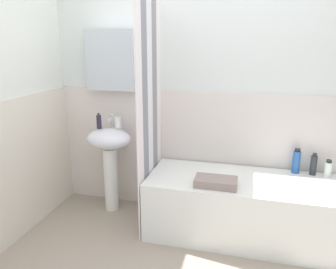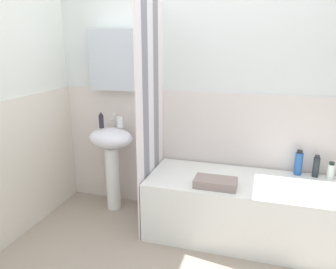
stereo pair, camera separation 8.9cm
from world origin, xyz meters
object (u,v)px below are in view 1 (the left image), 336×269
toothbrush_cup (118,122)px  lotion_bottle (314,165)px  soap_dispenser (99,121)px  shampoo_bottle (296,161)px  towel_folded (216,182)px  bathtub (241,207)px  conditioner_bottle (328,169)px  sink (110,151)px

toothbrush_cup → lotion_bottle: size_ratio=0.54×
soap_dispenser → lotion_bottle: 1.99m
shampoo_bottle → towel_folded: 0.80m
lotion_bottle → towel_folded: lotion_bottle is taller
bathtub → conditioner_bottle: conditioner_bottle is taller
sink → shampoo_bottle: (1.73, 0.13, 0.01)m
conditioner_bottle → shampoo_bottle: bearing=174.6°
soap_dispenser → bathtub: 1.52m
conditioner_bottle → lotion_bottle: (-0.12, 0.01, 0.02)m
soap_dispenser → towel_folded: (1.16, -0.32, -0.36)m
toothbrush_cup → soap_dispenser: bearing=-158.1°
conditioner_bottle → shampoo_bottle: 0.26m
soap_dispenser → conditioner_bottle: bearing=3.3°
toothbrush_cup → sink: bearing=-143.4°
toothbrush_cup → towel_folded: 1.12m
shampoo_bottle → bathtub: bearing=-148.0°
sink → shampoo_bottle: bearing=4.4°
sink → lotion_bottle: sink is taller
sink → soap_dispenser: (-0.09, -0.01, 0.29)m
soap_dispenser → conditioner_bottle: 2.10m
lotion_bottle → towel_folded: 0.91m
soap_dispenser → toothbrush_cup: 0.18m
toothbrush_cup → lotion_bottle: 1.82m
soap_dispenser → towel_folded: soap_dispenser is taller
soap_dispenser → lotion_bottle: bearing=3.9°
soap_dispenser → towel_folded: bearing=-15.2°
soap_dispenser → shampoo_bottle: bearing=4.5°
bathtub → soap_dispenser: bearing=174.4°
soap_dispenser → toothbrush_cup: size_ratio=1.45×
bathtub → lotion_bottle: bearing=24.4°
toothbrush_cup → towel_folded: (1.00, -0.38, -0.34)m
bathtub → towel_folded: bearing=-138.9°
toothbrush_cup → lotion_bottle: toothbrush_cup is taller
towel_folded → toothbrush_cup: bearing=159.0°
sink → bathtub: bearing=-6.4°
lotion_bottle → towel_folded: bearing=-150.6°
soap_dispenser → lotion_bottle: (1.96, 0.13, -0.30)m
toothbrush_cup → bathtub: bearing=-9.4°
shampoo_bottle → towel_folded: size_ratio=0.66×
sink → towel_folded: 1.12m
sink → soap_dispenser: 0.31m
toothbrush_cup → towel_folded: bearing=-21.0°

